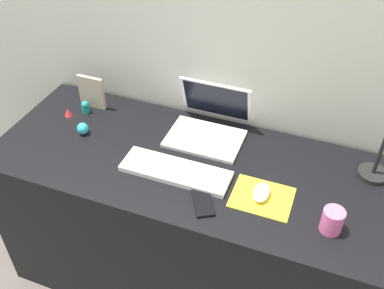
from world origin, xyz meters
TOP-DOWN VIEW (x-y plane):
  - ground_plane at (0.00, 0.00)m, footprint 6.00×6.00m
  - back_wall at (0.00, 0.35)m, footprint 2.78×0.05m
  - desk at (0.00, 0.00)m, footprint 1.58×0.62m
  - laptop at (0.00, 0.21)m, footprint 0.30×0.28m
  - keyboard at (-0.03, -0.08)m, footprint 0.41×0.13m
  - mousepad at (0.30, -0.08)m, footprint 0.21×0.17m
  - mouse at (0.29, -0.08)m, footprint 0.06×0.10m
  - cell_phone at (0.11, -0.18)m, footprint 0.12×0.14m
  - picture_frame at (-0.54, 0.20)m, footprint 0.12×0.02m
  - coffee_mug at (0.54, -0.14)m, footprint 0.07×0.07m
  - toy_figurine_teal at (-0.55, 0.15)m, footprint 0.03×0.03m
  - toy_figurine_cyan at (-0.48, 0.01)m, footprint 0.05×0.05m
  - toy_figurine_red at (-0.61, 0.09)m, footprint 0.03×0.03m

SIDE VIEW (x-z plane):
  - ground_plane at x=0.00m, z-range 0.00..0.00m
  - desk at x=0.00m, z-range 0.00..0.74m
  - mousepad at x=0.30m, z-range 0.74..0.74m
  - cell_phone at x=0.11m, z-range 0.74..0.75m
  - keyboard at x=-0.03m, z-range 0.74..0.76m
  - toy_figurine_red at x=-0.61m, z-range 0.74..0.78m
  - mouse at x=0.29m, z-range 0.74..0.78m
  - toy_figurine_cyan at x=-0.48m, z-range 0.74..0.79m
  - toy_figurine_teal at x=-0.55m, z-range 0.74..0.80m
  - coffee_mug at x=0.54m, z-range 0.74..0.83m
  - laptop at x=0.00m, z-range 0.69..0.90m
  - picture_frame at x=-0.54m, z-range 0.74..0.89m
  - back_wall at x=0.00m, z-range 0.00..1.66m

